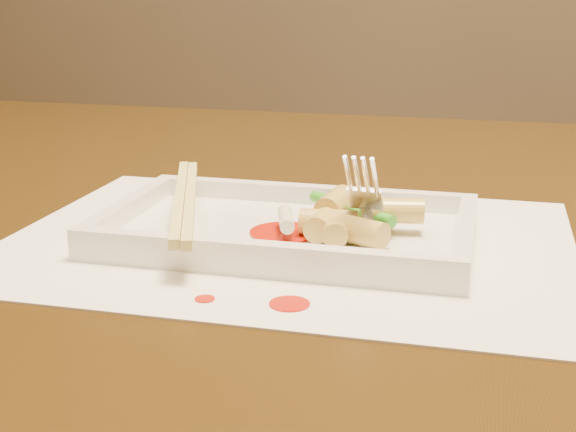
% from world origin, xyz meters
% --- Properties ---
extents(table, '(1.40, 0.90, 0.75)m').
position_xyz_m(table, '(0.00, 0.00, 0.65)').
color(table, black).
rests_on(table, ground).
extents(placemat, '(0.40, 0.30, 0.00)m').
position_xyz_m(placemat, '(-0.01, -0.11, 0.75)').
color(placemat, white).
rests_on(placemat, table).
extents(sauce_splatter_a, '(0.02, 0.02, 0.00)m').
position_xyz_m(sauce_splatter_a, '(0.02, -0.23, 0.75)').
color(sauce_splatter_a, '#BE1605').
rests_on(sauce_splatter_a, placemat).
extents(sauce_splatter_b, '(0.01, 0.01, 0.00)m').
position_xyz_m(sauce_splatter_b, '(-0.03, -0.23, 0.75)').
color(sauce_splatter_b, '#BE1605').
rests_on(sauce_splatter_b, placemat).
extents(plate_base, '(0.26, 0.16, 0.01)m').
position_xyz_m(plate_base, '(-0.01, -0.11, 0.76)').
color(plate_base, white).
rests_on(plate_base, placemat).
extents(plate_rim_far, '(0.26, 0.01, 0.01)m').
position_xyz_m(plate_rim_far, '(-0.01, -0.04, 0.77)').
color(plate_rim_far, white).
rests_on(plate_rim_far, plate_base).
extents(plate_rim_near, '(0.26, 0.01, 0.01)m').
position_xyz_m(plate_rim_near, '(-0.01, -0.19, 0.77)').
color(plate_rim_near, white).
rests_on(plate_rim_near, plate_base).
extents(plate_rim_left, '(0.01, 0.14, 0.01)m').
position_xyz_m(plate_rim_left, '(-0.14, -0.11, 0.77)').
color(plate_rim_left, white).
rests_on(plate_rim_left, plate_base).
extents(plate_rim_right, '(0.01, 0.14, 0.01)m').
position_xyz_m(plate_rim_right, '(0.11, -0.11, 0.77)').
color(plate_rim_right, white).
rests_on(plate_rim_right, plate_base).
extents(veg_piece, '(0.04, 0.03, 0.01)m').
position_xyz_m(veg_piece, '(0.02, -0.07, 0.77)').
color(veg_piece, black).
rests_on(veg_piece, plate_base).
extents(scallion_white, '(0.02, 0.04, 0.01)m').
position_xyz_m(scallion_white, '(-0.01, -0.13, 0.77)').
color(scallion_white, '#EAEACC').
rests_on(scallion_white, plate_base).
extents(scallion_green, '(0.07, 0.06, 0.01)m').
position_xyz_m(scallion_green, '(0.03, -0.09, 0.77)').
color(scallion_green, '#288F17').
rests_on(scallion_green, plate_base).
extents(chopstick_a, '(0.08, 0.21, 0.01)m').
position_xyz_m(chopstick_a, '(-0.10, -0.11, 0.78)').
color(chopstick_a, '#DAC86D').
rests_on(chopstick_a, plate_rim_near).
extents(chopstick_b, '(0.08, 0.21, 0.01)m').
position_xyz_m(chopstick_b, '(-0.09, -0.11, 0.78)').
color(chopstick_b, '#DAC86D').
rests_on(chopstick_b, plate_rim_near).
extents(fork, '(0.09, 0.10, 0.14)m').
position_xyz_m(fork, '(0.06, -0.10, 0.83)').
color(fork, silver).
rests_on(fork, plate_base).
extents(sauce_blob_0, '(0.05, 0.05, 0.00)m').
position_xyz_m(sauce_blob_0, '(-0.01, -0.12, 0.76)').
color(sauce_blob_0, '#BE1605').
rests_on(sauce_blob_0, plate_base).
extents(rice_cake_0, '(0.04, 0.02, 0.02)m').
position_xyz_m(rice_cake_0, '(0.02, -0.12, 0.77)').
color(rice_cake_0, '#D3C162').
rests_on(rice_cake_0, plate_base).
extents(rice_cake_1, '(0.02, 0.04, 0.02)m').
position_xyz_m(rice_cake_1, '(0.01, -0.13, 0.77)').
color(rice_cake_1, '#D3C162').
rests_on(rice_cake_1, plate_base).
extents(rice_cake_2, '(0.05, 0.03, 0.02)m').
position_xyz_m(rice_cake_2, '(0.06, -0.10, 0.78)').
color(rice_cake_2, '#D3C162').
rests_on(rice_cake_2, plate_base).
extents(rice_cake_3, '(0.04, 0.02, 0.02)m').
position_xyz_m(rice_cake_3, '(0.04, -0.09, 0.77)').
color(rice_cake_3, '#D3C162').
rests_on(rice_cake_3, plate_base).
extents(rice_cake_4, '(0.03, 0.05, 0.02)m').
position_xyz_m(rice_cake_4, '(0.02, -0.13, 0.77)').
color(rice_cake_4, '#D3C162').
rests_on(rice_cake_4, plate_base).
extents(rice_cake_5, '(0.02, 0.04, 0.02)m').
position_xyz_m(rice_cake_5, '(0.02, -0.10, 0.78)').
color(rice_cake_5, '#D3C162').
rests_on(rice_cake_5, plate_base).
extents(rice_cake_6, '(0.05, 0.04, 0.02)m').
position_xyz_m(rice_cake_6, '(0.04, -0.14, 0.77)').
color(rice_cake_6, '#D3C162').
rests_on(rice_cake_6, plate_base).
extents(rice_cake_7, '(0.04, 0.04, 0.02)m').
position_xyz_m(rice_cake_7, '(0.03, -0.09, 0.77)').
color(rice_cake_7, '#D3C162').
rests_on(rice_cake_7, plate_base).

